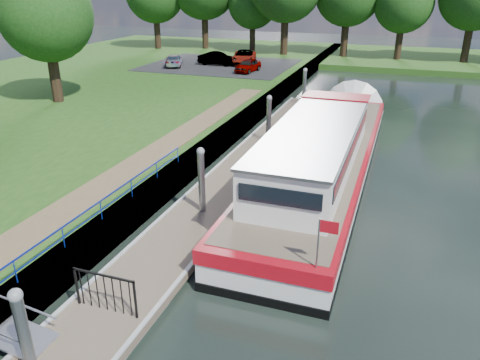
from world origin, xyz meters
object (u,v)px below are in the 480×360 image
(car_b, at_px, (218,59))
(car_c, at_px, (174,60))
(car_d, at_px, (244,57))
(pontoon, at_px, (241,174))
(barge, at_px, (325,153))
(car_a, at_px, (248,65))

(car_b, height_order, car_c, car_b)
(car_b, relative_size, car_d, 0.80)
(pontoon, relative_size, barge, 1.42)
(car_d, bearing_deg, car_c, -163.12)
(pontoon, xyz_separation_m, barge, (3.60, 1.65, 0.90))
(car_a, xyz_separation_m, car_c, (-7.85, 0.60, -0.03))
(car_a, distance_m, car_b, 4.84)
(barge, distance_m, car_d, 27.57)
(car_c, bearing_deg, car_d, -171.18)
(barge, distance_m, car_b, 27.29)
(car_c, bearing_deg, car_a, 153.31)
(car_b, xyz_separation_m, car_d, (2.22, 1.60, 0.04))
(car_a, height_order, car_b, car_b)
(pontoon, height_order, car_d, car_d)
(car_c, relative_size, car_d, 0.79)
(car_c, xyz_separation_m, car_d, (6.01, 3.63, 0.11))
(pontoon, xyz_separation_m, car_d, (-8.90, 26.22, 1.32))
(car_a, relative_size, car_d, 0.71)
(barge, height_order, car_d, barge)
(car_a, xyz_separation_m, car_b, (-4.07, 2.63, 0.05))
(pontoon, relative_size, car_d, 6.23)
(barge, distance_m, car_c, 27.95)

